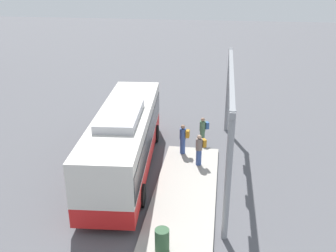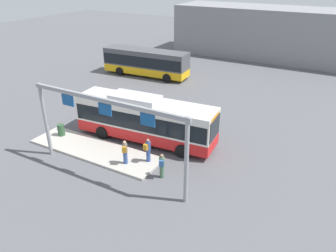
{
  "view_description": "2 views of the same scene",
  "coord_description": "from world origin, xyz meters",
  "px_view_note": "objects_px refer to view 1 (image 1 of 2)",
  "views": [
    {
      "loc": [
        -16.61,
        -4.61,
        9.56
      ],
      "look_at": [
        1.66,
        -1.93,
        1.84
      ],
      "focal_mm": 40.7,
      "sensor_mm": 36.0,
      "label": 1
    },
    {
      "loc": [
        12.16,
        -18.21,
        11.87
      ],
      "look_at": [
        1.99,
        -0.11,
        1.67
      ],
      "focal_mm": 34.93,
      "sensor_mm": 36.0,
      "label": 2
    }
  ],
  "objects_px": {
    "person_boarding": "(183,138)",
    "person_waiting_near": "(203,130)",
    "bus_main": "(125,137)",
    "trash_bin": "(162,240)",
    "person_waiting_mid": "(200,149)"
  },
  "relations": [
    {
      "from": "person_boarding",
      "to": "person_waiting_near",
      "type": "bearing_deg",
      "value": -115.88
    },
    {
      "from": "bus_main",
      "to": "person_boarding",
      "type": "bearing_deg",
      "value": -59.01
    },
    {
      "from": "trash_bin",
      "to": "person_waiting_mid",
      "type": "bearing_deg",
      "value": -7.29
    },
    {
      "from": "person_waiting_mid",
      "to": "bus_main",
      "type": "bearing_deg",
      "value": -17.1
    },
    {
      "from": "person_waiting_near",
      "to": "trash_bin",
      "type": "xyz_separation_m",
      "value": [
        -9.43,
        0.86,
        -0.28
      ]
    },
    {
      "from": "person_boarding",
      "to": "trash_bin",
      "type": "distance_m",
      "value": 7.83
    },
    {
      "from": "person_boarding",
      "to": "person_waiting_near",
      "type": "distance_m",
      "value": 1.89
    },
    {
      "from": "person_waiting_mid",
      "to": "trash_bin",
      "type": "distance_m",
      "value": 6.73
    },
    {
      "from": "person_boarding",
      "to": "trash_bin",
      "type": "xyz_separation_m",
      "value": [
        -7.81,
        -0.1,
        -0.44
      ]
    },
    {
      "from": "person_waiting_near",
      "to": "trash_bin",
      "type": "height_order",
      "value": "person_waiting_near"
    },
    {
      "from": "person_waiting_near",
      "to": "trash_bin",
      "type": "bearing_deg",
      "value": 60.07
    },
    {
      "from": "bus_main",
      "to": "person_waiting_near",
      "type": "distance_m",
      "value": 5.21
    },
    {
      "from": "bus_main",
      "to": "person_waiting_mid",
      "type": "relative_size",
      "value": 6.46
    },
    {
      "from": "person_boarding",
      "to": "person_waiting_mid",
      "type": "relative_size",
      "value": 1.0
    },
    {
      "from": "person_waiting_near",
      "to": "person_waiting_mid",
      "type": "bearing_deg",
      "value": 65.1
    }
  ]
}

